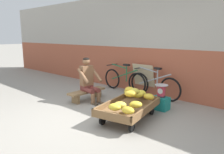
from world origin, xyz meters
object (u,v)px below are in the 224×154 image
at_px(banana_cart, 129,108).
at_px(low_bench, 87,93).
at_px(plastic_crate, 161,103).
at_px(bicycle_far_left, 154,85).
at_px(vendor_seated, 89,80).
at_px(sign_board, 144,79).
at_px(weighing_scale, 161,91).
at_px(bicycle_near_left, 124,80).

distance_m(banana_cart, low_bench, 1.69).
bearing_deg(plastic_crate, bicycle_far_left, 131.16).
height_order(vendor_seated, sign_board, vendor_seated).
bearing_deg(vendor_seated, banana_cart, -10.97).
xyz_separation_m(plastic_crate, weighing_scale, (0.00, -0.00, 0.30)).
bearing_deg(bicycle_near_left, banana_cart, -48.20).
bearing_deg(bicycle_near_left, bicycle_far_left, 0.48).
bearing_deg(low_bench, weighing_scale, 19.84).
distance_m(plastic_crate, bicycle_far_left, 1.01).
distance_m(banana_cart, bicycle_near_left, 2.31).
xyz_separation_m(weighing_scale, bicycle_near_left, (-1.72, 0.74, -0.10)).
relative_size(low_bench, sign_board, 1.26).
relative_size(vendor_seated, plastic_crate, 3.17).
height_order(vendor_seated, bicycle_near_left, vendor_seated).
distance_m(banana_cart, sign_board, 2.15).
distance_m(bicycle_far_left, sign_board, 0.51).
distance_m(low_bench, bicycle_far_left, 1.85).
xyz_separation_m(banana_cart, vendor_seated, (-1.57, 0.30, 0.33)).
bearing_deg(weighing_scale, low_bench, -160.16).
bearing_deg(weighing_scale, bicycle_near_left, 156.68).
distance_m(vendor_seated, weighing_scale, 1.88).
distance_m(low_bench, sign_board, 1.78).
xyz_separation_m(banana_cart, weighing_scale, (0.18, 0.98, 0.21)).
xyz_separation_m(plastic_crate, bicycle_near_left, (-1.72, 0.74, 0.20)).
bearing_deg(bicycle_far_left, banana_cart, -74.69).
height_order(bicycle_near_left, sign_board, sign_board).
relative_size(vendor_seated, bicycle_near_left, 0.69).
bearing_deg(vendor_seated, sign_board, 68.79).
height_order(banana_cart, vendor_seated, vendor_seated).
bearing_deg(sign_board, bicycle_far_left, -23.14).
xyz_separation_m(weighing_scale, sign_board, (-1.12, 0.95, -0.02)).
relative_size(banana_cart, plastic_crate, 4.39).
xyz_separation_m(vendor_seated, sign_board, (0.63, 1.62, -0.13)).
bearing_deg(sign_board, banana_cart, -64.00).
relative_size(banana_cart, low_bench, 1.43).
height_order(vendor_seated, bicycle_far_left, vendor_seated).
height_order(vendor_seated, plastic_crate, vendor_seated).
xyz_separation_m(banana_cart, bicycle_near_left, (-1.54, 1.72, 0.11)).
bearing_deg(bicycle_near_left, vendor_seated, -91.33).
distance_m(banana_cart, plastic_crate, 1.00).
xyz_separation_m(low_bench, sign_board, (0.72, 1.61, 0.24)).
relative_size(vendor_seated, weighing_scale, 3.80).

